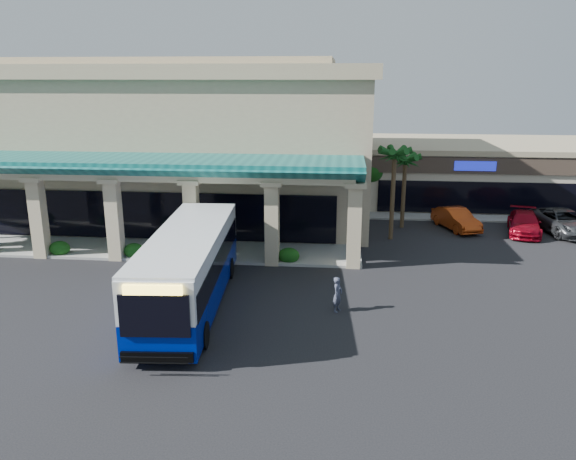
# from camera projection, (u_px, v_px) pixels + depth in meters

# --- Properties ---
(ground) EXTENTS (110.00, 110.00, 0.00)m
(ground) POSITION_uv_depth(u_px,v_px,m) (227.00, 299.00, 26.64)
(ground) COLOR black
(main_building) EXTENTS (30.80, 14.80, 11.35)m
(main_building) POSITION_uv_depth(u_px,v_px,m) (162.00, 140.00, 41.24)
(main_building) COLOR tan
(main_building) RESTS_ON ground
(arcade) EXTENTS (30.00, 6.20, 5.70)m
(arcade) POSITION_uv_depth(u_px,v_px,m) (116.00, 205.00, 33.17)
(arcade) COLOR #0E5756
(arcade) RESTS_ON ground
(strip_mall) EXTENTS (22.50, 12.50, 4.90)m
(strip_mall) POSITION_uv_depth(u_px,v_px,m) (494.00, 171.00, 47.30)
(strip_mall) COLOR beige
(strip_mall) RESTS_ON ground
(palm_0) EXTENTS (2.40, 2.40, 6.60)m
(palm_0) POSITION_uv_depth(u_px,v_px,m) (393.00, 189.00, 35.51)
(palm_0) COLOR #114014
(palm_0) RESTS_ON ground
(palm_1) EXTENTS (2.40, 2.40, 5.80)m
(palm_1) POSITION_uv_depth(u_px,v_px,m) (404.00, 186.00, 38.40)
(palm_1) COLOR #114014
(palm_1) RESTS_ON ground
(broadleaf_tree) EXTENTS (2.60, 2.60, 4.81)m
(broadleaf_tree) POSITION_uv_depth(u_px,v_px,m) (371.00, 180.00, 43.52)
(broadleaf_tree) COLOR #103D0E
(broadleaf_tree) RESTS_ON ground
(transit_bus) EXTENTS (3.80, 12.75, 3.51)m
(transit_bus) POSITION_uv_depth(u_px,v_px,m) (189.00, 270.00, 25.36)
(transit_bus) COLOR #001490
(transit_bus) RESTS_ON ground
(pedestrian) EXTENTS (0.58, 0.69, 1.61)m
(pedestrian) POSITION_uv_depth(u_px,v_px,m) (338.00, 294.00, 25.01)
(pedestrian) COLOR #3B4053
(pedestrian) RESTS_ON ground
(car_white) EXTENTS (2.95, 4.68, 1.46)m
(car_white) POSITION_uv_depth(u_px,v_px,m) (456.00, 219.00, 38.49)
(car_white) COLOR #AA390F
(car_white) RESTS_ON ground
(car_red) EXTENTS (3.06, 5.24, 1.42)m
(car_red) POSITION_uv_depth(u_px,v_px,m) (524.00, 223.00, 37.47)
(car_red) COLOR maroon
(car_red) RESTS_ON ground
(car_gray) EXTENTS (3.55, 6.02, 1.57)m
(car_gray) POSITION_uv_depth(u_px,v_px,m) (563.00, 222.00, 37.56)
(car_gray) COLOR #34363A
(car_gray) RESTS_ON ground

